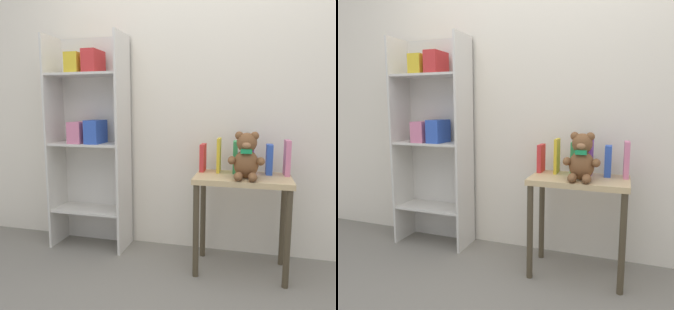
% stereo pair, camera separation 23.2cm
% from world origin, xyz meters
% --- Properties ---
extents(wall_back, '(4.80, 0.06, 2.50)m').
position_xyz_m(wall_back, '(0.00, 1.33, 1.25)').
color(wall_back, silver).
rests_on(wall_back, ground_plane).
extents(bookshelf_side, '(0.60, 0.28, 1.65)m').
position_xyz_m(bookshelf_side, '(-0.95, 1.17, 0.91)').
color(bookshelf_side, beige).
rests_on(bookshelf_side, ground_plane).
extents(display_table, '(0.62, 0.37, 0.66)m').
position_xyz_m(display_table, '(0.23, 1.00, 0.54)').
color(display_table, tan).
rests_on(display_table, ground_plane).
extents(teddy_bear, '(0.23, 0.21, 0.30)m').
position_xyz_m(teddy_bear, '(0.25, 0.93, 0.80)').
color(teddy_bear, brown).
rests_on(teddy_bear, display_table).
extents(book_standing_red, '(0.03, 0.12, 0.19)m').
position_xyz_m(book_standing_red, '(-0.05, 1.11, 0.76)').
color(book_standing_red, red).
rests_on(book_standing_red, display_table).
extents(book_standing_yellow, '(0.02, 0.13, 0.24)m').
position_xyz_m(book_standing_yellow, '(0.06, 1.11, 0.78)').
color(book_standing_yellow, gold).
rests_on(book_standing_yellow, display_table).
extents(book_standing_green, '(0.04, 0.13, 0.22)m').
position_xyz_m(book_standing_green, '(0.17, 1.11, 0.77)').
color(book_standing_green, '#33934C').
rests_on(book_standing_green, display_table).
extents(book_standing_purple, '(0.02, 0.13, 0.26)m').
position_xyz_m(book_standing_purple, '(0.29, 1.12, 0.79)').
color(book_standing_purple, purple).
rests_on(book_standing_purple, display_table).
extents(book_standing_blue, '(0.04, 0.10, 0.20)m').
position_xyz_m(book_standing_blue, '(0.40, 1.11, 0.76)').
color(book_standing_blue, '#2D51B7').
rests_on(book_standing_blue, display_table).
extents(book_standing_pink, '(0.04, 0.12, 0.24)m').
position_xyz_m(book_standing_pink, '(0.51, 1.10, 0.78)').
color(book_standing_pink, '#D17093').
rests_on(book_standing_pink, display_table).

